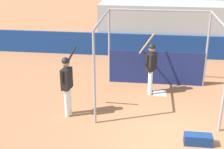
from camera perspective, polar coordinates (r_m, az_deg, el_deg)
The scene contains 8 objects.
ground_plane at distance 8.40m, azimuth 12.06°, elevation -11.99°, with size 60.00×60.00×0.00m, color #9E6642.
outfield_wall at distance 14.38m, azimuth 10.29°, elevation 5.07°, with size 24.00×0.12×1.05m.
bleacher_section at distance 15.44m, azimuth 10.24°, elevation 8.68°, with size 6.50×2.40×2.33m.
batting_cage at distance 10.70m, azimuth 8.23°, elevation 2.89°, with size 3.50×3.11×2.73m.
home_plate at distance 10.87m, azimuth 8.74°, elevation -3.42°, with size 0.44×0.44×0.02m.
player_batter at distance 10.47m, azimuth 7.12°, elevation 1.94°, with size 0.63×0.96×1.95m.
player_waiting at distance 9.04m, azimuth -8.27°, elevation -1.16°, with size 0.49×0.76×2.10m.
equipment_bag at distance 8.36m, azimuth 15.44°, elevation -11.38°, with size 0.70×0.28×0.28m.
Camera 1 is at (-0.86, -6.95, 4.63)m, focal length 50.00 mm.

